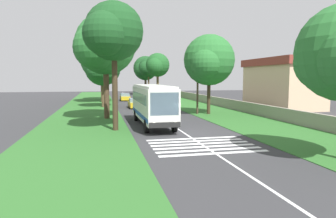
{
  "coord_description": "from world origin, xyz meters",
  "views": [
    {
      "loc": [
        -23.36,
        6.5,
        4.4
      ],
      "look_at": [
        3.45,
        0.54,
        1.6
      ],
      "focal_mm": 32.55,
      "sensor_mm": 36.0,
      "label": 1
    }
  ],
  "objects_px": {
    "roadside_tree_right_4": "(157,66)",
    "trailing_car_2": "(125,97)",
    "coach_bus": "(152,102)",
    "roadside_tree_right_1": "(145,69)",
    "trailing_car_1": "(150,100)",
    "roadside_tree_right_3": "(148,68)",
    "roadside_tree_right_0": "(208,61)",
    "utility_pole": "(198,78)",
    "roadside_building": "(282,83)",
    "roadside_tree_left_1": "(100,61)",
    "trailing_car_0": "(135,103)",
    "roadside_tree_left_0": "(101,72)",
    "roadside_tree_left_2": "(112,33)",
    "roadside_tree_left_4": "(104,46)",
    "roadside_tree_left_3": "(102,69)"
  },
  "relations": [
    {
      "from": "roadside_tree_right_4",
      "to": "trailing_car_2",
      "type": "bearing_deg",
      "value": 125.58
    },
    {
      "from": "coach_bus",
      "to": "roadside_tree_right_1",
      "type": "height_order",
      "value": "roadside_tree_right_1"
    },
    {
      "from": "trailing_car_1",
      "to": "roadside_tree_right_1",
      "type": "xyz_separation_m",
      "value": [
        33.25,
        -3.98,
        6.26
      ]
    },
    {
      "from": "roadside_tree_right_3",
      "to": "trailing_car_1",
      "type": "bearing_deg",
      "value": 171.83
    },
    {
      "from": "roadside_tree_right_1",
      "to": "roadside_tree_right_4",
      "type": "distance_m",
      "value": 18.4
    },
    {
      "from": "trailing_car_2",
      "to": "roadside_tree_right_0",
      "type": "bearing_deg",
      "value": -162.2
    },
    {
      "from": "utility_pole",
      "to": "roadside_building",
      "type": "height_order",
      "value": "utility_pole"
    },
    {
      "from": "coach_bus",
      "to": "roadside_tree_left_1",
      "type": "bearing_deg",
      "value": 8.86
    },
    {
      "from": "trailing_car_0",
      "to": "roadside_tree_right_3",
      "type": "bearing_deg",
      "value": -12.17
    },
    {
      "from": "roadside_tree_left_1",
      "to": "roadside_tree_right_0",
      "type": "bearing_deg",
      "value": -150.36
    },
    {
      "from": "roadside_tree_right_0",
      "to": "coach_bus",
      "type": "bearing_deg",
      "value": 131.92
    },
    {
      "from": "trailing_car_0",
      "to": "roadside_tree_right_3",
      "type": "xyz_separation_m",
      "value": [
        31.83,
        -6.87,
        6.32
      ]
    },
    {
      "from": "roadside_tree_left_0",
      "to": "roadside_tree_left_2",
      "type": "distance_m",
      "value": 38.12
    },
    {
      "from": "roadside_tree_left_2",
      "to": "roadside_tree_right_0",
      "type": "height_order",
      "value": "roadside_tree_left_2"
    },
    {
      "from": "roadside_tree_right_1",
      "to": "roadside_tree_right_4",
      "type": "bearing_deg",
      "value": 179.96
    },
    {
      "from": "trailing_car_0",
      "to": "roadside_tree_right_4",
      "type": "bearing_deg",
      "value": -19.04
    },
    {
      "from": "roadside_tree_left_4",
      "to": "roadside_tree_right_4",
      "type": "bearing_deg",
      "value": -20.12
    },
    {
      "from": "roadside_tree_left_1",
      "to": "roadside_tree_right_0",
      "type": "xyz_separation_m",
      "value": [
        -22.08,
        -12.56,
        -1.1
      ]
    },
    {
      "from": "roadside_tree_right_1",
      "to": "utility_pole",
      "type": "distance_m",
      "value": 48.35
    },
    {
      "from": "roadside_tree_right_0",
      "to": "roadside_tree_right_3",
      "type": "relative_size",
      "value": 0.99
    },
    {
      "from": "roadside_tree_right_0",
      "to": "trailing_car_2",
      "type": "bearing_deg",
      "value": 17.8
    },
    {
      "from": "trailing_car_0",
      "to": "roadside_tree_left_1",
      "type": "bearing_deg",
      "value": 21.25
    },
    {
      "from": "roadside_tree_left_2",
      "to": "roadside_tree_right_3",
      "type": "xyz_separation_m",
      "value": [
        50.92,
        -10.8,
        -1.02
      ]
    },
    {
      "from": "trailing_car_0",
      "to": "roadside_tree_right_4",
      "type": "relative_size",
      "value": 0.44
    },
    {
      "from": "trailing_car_2",
      "to": "roadside_tree_right_1",
      "type": "xyz_separation_m",
      "value": [
        23.66,
        -7.36,
        6.26
      ]
    },
    {
      "from": "roadside_tree_right_4",
      "to": "roadside_building",
      "type": "height_order",
      "value": "roadside_tree_right_4"
    },
    {
      "from": "roadside_tree_left_2",
      "to": "roadside_building",
      "type": "bearing_deg",
      "value": -59.59
    },
    {
      "from": "roadside_tree_left_3",
      "to": "roadside_building",
      "type": "xyz_separation_m",
      "value": [
        -6.63,
        -25.92,
        -2.04
      ]
    },
    {
      "from": "coach_bus",
      "to": "utility_pole",
      "type": "height_order",
      "value": "utility_pole"
    },
    {
      "from": "roadside_tree_right_4",
      "to": "roadside_tree_right_1",
      "type": "bearing_deg",
      "value": -0.04
    },
    {
      "from": "roadside_tree_left_0",
      "to": "roadside_tree_left_3",
      "type": "xyz_separation_m",
      "value": [
        -16.62,
        -0.05,
        0.04
      ]
    },
    {
      "from": "trailing_car_0",
      "to": "roadside_tree_right_0",
      "type": "bearing_deg",
      "value": -141.38
    },
    {
      "from": "utility_pole",
      "to": "roadside_tree_left_4",
      "type": "bearing_deg",
      "value": 99.09
    },
    {
      "from": "utility_pole",
      "to": "roadside_tree_right_0",
      "type": "bearing_deg",
      "value": -106.13
    },
    {
      "from": "roadside_tree_left_4",
      "to": "roadside_tree_right_3",
      "type": "xyz_separation_m",
      "value": [
        42.97,
        -11.38,
        -0.76
      ]
    },
    {
      "from": "trailing_car_0",
      "to": "roadside_tree_right_0",
      "type": "relative_size",
      "value": 0.45
    },
    {
      "from": "roadside_tree_right_3",
      "to": "roadside_tree_left_0",
      "type": "bearing_deg",
      "value": 138.12
    },
    {
      "from": "roadside_tree_left_0",
      "to": "roadside_tree_left_4",
      "type": "height_order",
      "value": "roadside_tree_left_4"
    },
    {
      "from": "roadside_tree_left_0",
      "to": "roadside_tree_right_0",
      "type": "height_order",
      "value": "roadside_tree_right_0"
    },
    {
      "from": "roadside_tree_left_3",
      "to": "roadside_tree_right_1",
      "type": "height_order",
      "value": "roadside_tree_right_1"
    },
    {
      "from": "coach_bus",
      "to": "roadside_tree_left_3",
      "type": "xyz_separation_m",
      "value": [
        19.21,
        4.39,
        3.61
      ]
    },
    {
      "from": "roadside_tree_right_0",
      "to": "roadside_tree_right_4",
      "type": "bearing_deg",
      "value": 1.27
    },
    {
      "from": "trailing_car_0",
      "to": "trailing_car_1",
      "type": "relative_size",
      "value": 1.0
    },
    {
      "from": "roadside_tree_left_1",
      "to": "roadside_tree_left_2",
      "type": "relative_size",
      "value": 1.08
    },
    {
      "from": "roadside_tree_left_0",
      "to": "trailing_car_1",
      "type": "bearing_deg",
      "value": -149.59
    },
    {
      "from": "trailing_car_1",
      "to": "roadside_tree_left_2",
      "type": "height_order",
      "value": "roadside_tree_left_2"
    },
    {
      "from": "trailing_car_0",
      "to": "roadside_tree_left_4",
      "type": "relative_size",
      "value": 0.38
    },
    {
      "from": "roadside_tree_left_2",
      "to": "trailing_car_1",
      "type": "bearing_deg",
      "value": -15.89
    },
    {
      "from": "trailing_car_1",
      "to": "roadside_tree_left_3",
      "type": "xyz_separation_m",
      "value": [
        -3.33,
        7.75,
        5.09
      ]
    },
    {
      "from": "trailing_car_0",
      "to": "roadside_tree_left_2",
      "type": "distance_m",
      "value": 20.83
    }
  ]
}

